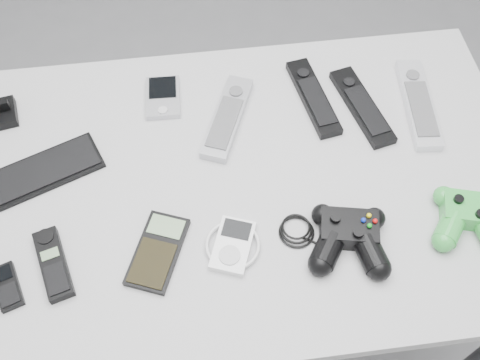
{
  "coord_description": "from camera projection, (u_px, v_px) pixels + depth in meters",
  "views": [
    {
      "loc": [
        -0.15,
        -0.54,
        1.72
      ],
      "look_at": [
        -0.07,
        0.05,
        0.79
      ],
      "focal_mm": 42.0,
      "sensor_mm": 36.0,
      "label": 1
    }
  ],
  "objects": [
    {
      "name": "floor",
      "position": [
        265.0,
        327.0,
        1.75
      ],
      "size": [
        3.5,
        3.5,
        0.0
      ],
      "primitive_type": "plane",
      "color": "slate",
      "rests_on": "ground"
    },
    {
      "name": "desk",
      "position": [
        246.0,
        196.0,
        1.19
      ],
      "size": [
        1.15,
        0.74,
        0.77
      ],
      "color": "#9E9EA0",
      "rests_on": "floor"
    },
    {
      "name": "pda_keyboard",
      "position": [
        46.0,
        170.0,
        1.14
      ],
      "size": [
        0.24,
        0.17,
        0.01
      ],
      "primitive_type": "cube",
      "rotation": [
        0.0,
        0.0,
        0.38
      ],
      "color": "black",
      "rests_on": "desk"
    },
    {
      "name": "pda",
      "position": [
        163.0,
        97.0,
        1.24
      ],
      "size": [
        0.08,
        0.12,
        0.02
      ],
      "primitive_type": "cube",
      "rotation": [
        0.0,
        0.0,
        -0.04
      ],
      "color": "#A6A7AD",
      "rests_on": "desk"
    },
    {
      "name": "remote_silver_a",
      "position": [
        228.0,
        117.0,
        1.2
      ],
      "size": [
        0.14,
        0.23,
        0.02
      ],
      "primitive_type": "cube",
      "rotation": [
        0.0,
        0.0,
        -0.4
      ],
      "color": "#A6A7AD",
      "rests_on": "desk"
    },
    {
      "name": "remote_black_a",
      "position": [
        313.0,
        97.0,
        1.24
      ],
      "size": [
        0.09,
        0.22,
        0.02
      ],
      "primitive_type": "cube",
      "rotation": [
        0.0,
        0.0,
        0.17
      ],
      "color": "black",
      "rests_on": "desk"
    },
    {
      "name": "remote_black_b",
      "position": [
        362.0,
        106.0,
        1.22
      ],
      "size": [
        0.1,
        0.23,
        0.02
      ],
      "primitive_type": "cube",
      "rotation": [
        0.0,
        0.0,
        0.23
      ],
      "color": "black",
      "rests_on": "desk"
    },
    {
      "name": "remote_silver_b",
      "position": [
        418.0,
        103.0,
        1.23
      ],
      "size": [
        0.08,
        0.25,
        0.02
      ],
      "primitive_type": "cube",
      "rotation": [
        0.0,
        0.0,
        -0.1
      ],
      "color": "silver",
      "rests_on": "desk"
    },
    {
      "name": "mobile_phone",
      "position": [
        7.0,
        286.0,
        1.0
      ],
      "size": [
        0.07,
        0.1,
        0.02
      ],
      "primitive_type": "cube",
      "rotation": [
        0.0,
        0.0,
        0.33
      ],
      "color": "black",
      "rests_on": "desk"
    },
    {
      "name": "cordless_handset",
      "position": [
        53.0,
        264.0,
        1.02
      ],
      "size": [
        0.08,
        0.15,
        0.02
      ],
      "primitive_type": "cube",
      "rotation": [
        0.0,
        0.0,
        0.28
      ],
      "color": "black",
      "rests_on": "desk"
    },
    {
      "name": "calculator",
      "position": [
        158.0,
        251.0,
        1.04
      ],
      "size": [
        0.13,
        0.17,
        0.02
      ],
      "primitive_type": "cube",
      "rotation": [
        0.0,
        0.0,
        -0.39
      ],
      "color": "black",
      "rests_on": "desk"
    },
    {
      "name": "mp3_player",
      "position": [
        233.0,
        245.0,
        1.04
      ],
      "size": [
        0.14,
        0.14,
        0.02
      ],
      "primitive_type": "cube",
      "rotation": [
        0.0,
        0.0,
        -0.36
      ],
      "color": "silver",
      "rests_on": "desk"
    },
    {
      "name": "controller_black",
      "position": [
        349.0,
        236.0,
        1.04
      ],
      "size": [
        0.28,
        0.21,
        0.05
      ],
      "primitive_type": null,
      "rotation": [
        0.0,
        0.0,
        -0.21
      ],
      "color": "black",
      "rests_on": "desk"
    },
    {
      "name": "controller_green",
      "position": [
        470.0,
        216.0,
        1.06
      ],
      "size": [
        0.18,
        0.19,
        0.05
      ],
      "primitive_type": null,
      "rotation": [
        0.0,
        0.0,
        -0.28
      ],
      "color": "#238328",
      "rests_on": "desk"
    }
  ]
}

